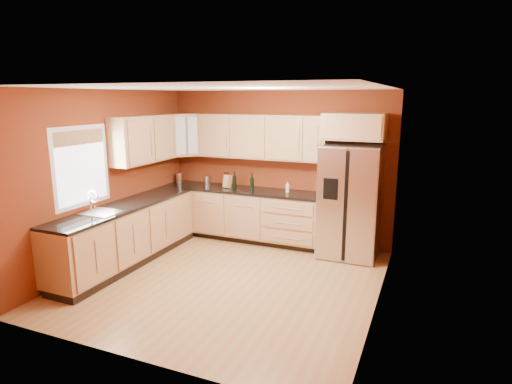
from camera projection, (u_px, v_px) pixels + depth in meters
floor at (228, 280)px, 5.94m from camera, size 4.00×4.00×0.00m
ceiling at (225, 88)px, 5.38m from camera, size 4.00×4.00×0.00m
wall_back at (278, 167)px, 7.46m from camera, size 4.00×0.04×2.60m
wall_front at (127, 231)px, 3.86m from camera, size 4.00×0.04×2.60m
wall_left at (107, 178)px, 6.41m from camera, size 0.04×4.00×2.60m
wall_right at (382, 203)px, 4.91m from camera, size 0.04×4.00×2.60m
base_cabinets_back at (242, 215)px, 7.59m from camera, size 2.90×0.60×0.88m
base_cabinets_left at (127, 235)px, 6.49m from camera, size 0.60×2.80×0.88m
countertop_back at (242, 190)px, 7.48m from camera, size 2.90×0.62×0.04m
countertop_left at (126, 206)px, 6.38m from camera, size 0.62×2.80×0.04m
upper_cabinets_back at (261, 137)px, 7.30m from camera, size 2.30×0.33×0.75m
upper_cabinets_left at (144, 139)px, 6.89m from camera, size 0.33×1.35×0.75m
corner_upper_cabinet at (184, 135)px, 7.68m from camera, size 0.67×0.67×0.75m
over_fridge_cabinet at (355, 126)px, 6.52m from camera, size 0.92×0.60×0.40m
refrigerator at (350, 201)px, 6.71m from camera, size 0.90×0.75×1.78m
window at (82, 167)px, 5.90m from camera, size 0.03×0.90×1.00m
sink_faucet at (101, 202)px, 5.90m from camera, size 0.50×0.42×0.30m
canister_left at (207, 181)px, 7.72m from camera, size 0.13×0.13×0.18m
canister_right at (179, 178)px, 7.98m from camera, size 0.14×0.14×0.19m
wine_bottle_a at (235, 180)px, 7.53m from camera, size 0.08×0.08×0.30m
wine_bottle_b at (252, 182)px, 7.31m from camera, size 0.08×0.08×0.30m
knife_block at (227, 181)px, 7.56m from camera, size 0.14×0.13×0.23m
soap_dispenser at (288, 187)px, 7.19m from camera, size 0.07×0.07×0.18m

